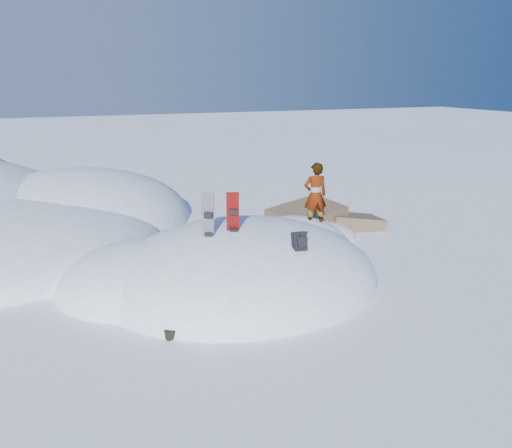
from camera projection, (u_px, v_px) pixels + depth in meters
name	position (u px, v px, depth m)	size (l,w,h in m)	color
ground	(242.00, 281.00, 12.53)	(120.00, 120.00, 0.00)	white
snow_mound	(232.00, 279.00, 12.68)	(8.00, 6.00, 3.00)	white
rock_outcrop	(315.00, 231.00, 16.55)	(4.68, 4.41, 1.68)	brown
snowboard_red	(233.00, 223.00, 11.58)	(0.34, 0.28, 1.55)	#AC0C09
snowboard_dark	(208.00, 227.00, 11.42)	(0.28, 0.29, 1.62)	black
backpack	(300.00, 241.00, 11.07)	(0.32, 0.37, 0.49)	black
gear_pile	(180.00, 326.00, 10.01)	(0.87, 0.67, 0.23)	black
person	(315.00, 195.00, 13.39)	(0.65, 0.43, 1.78)	slate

